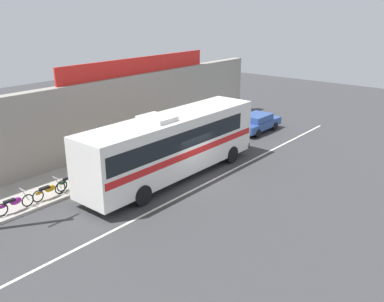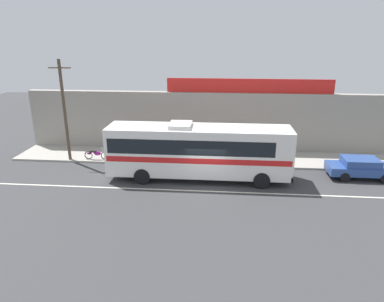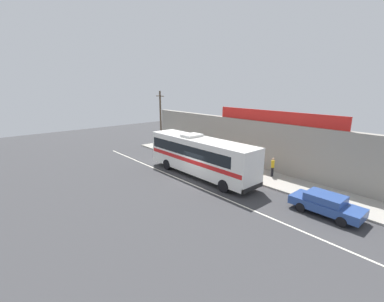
{
  "view_description": "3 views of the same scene",
  "coord_description": "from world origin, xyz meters",
  "px_view_note": "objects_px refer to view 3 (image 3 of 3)",
  "views": [
    {
      "loc": [
        -16.6,
        -13.49,
        9.14
      ],
      "look_at": [
        0.78,
        0.9,
        1.27
      ],
      "focal_mm": 38.96,
      "sensor_mm": 36.0,
      "label": 1
    },
    {
      "loc": [
        0.89,
        -20.26,
        9.17
      ],
      "look_at": [
        -0.96,
        1.06,
        1.96
      ],
      "focal_mm": 32.5,
      "sensor_mm": 36.0,
      "label": 2
    },
    {
      "loc": [
        16.12,
        -14.33,
        8.16
      ],
      "look_at": [
        -1.97,
        1.44,
        2.07
      ],
      "focal_mm": 24.11,
      "sensor_mm": 36.0,
      "label": 3
    }
  ],
  "objects_px": {
    "parked_car": "(326,204)",
    "motorcycle_purple": "(191,155)",
    "motorcycle_green": "(181,153)",
    "motorcycle_black": "(172,150)",
    "pedestrian_near_shop": "(273,166)",
    "utility_pole": "(161,120)",
    "intercity_bus": "(200,154)"
  },
  "relations": [
    {
      "from": "intercity_bus",
      "to": "pedestrian_near_shop",
      "type": "relative_size",
      "value": 6.82
    },
    {
      "from": "pedestrian_near_shop",
      "to": "motorcycle_green",
      "type": "bearing_deg",
      "value": -170.17
    },
    {
      "from": "motorcycle_green",
      "to": "motorcycle_black",
      "type": "bearing_deg",
      "value": -178.89
    },
    {
      "from": "motorcycle_purple",
      "to": "intercity_bus",
      "type": "bearing_deg",
      "value": -32.08
    },
    {
      "from": "motorcycle_black",
      "to": "motorcycle_green",
      "type": "xyz_separation_m",
      "value": [
        1.81,
        0.04,
        0.0
      ]
    },
    {
      "from": "utility_pole",
      "to": "motorcycle_green",
      "type": "distance_m",
      "value": 5.13
    },
    {
      "from": "utility_pole",
      "to": "motorcycle_green",
      "type": "relative_size",
      "value": 4.0
    },
    {
      "from": "intercity_bus",
      "to": "motorcycle_purple",
      "type": "height_order",
      "value": "intercity_bus"
    },
    {
      "from": "utility_pole",
      "to": "motorcycle_black",
      "type": "height_order",
      "value": "utility_pole"
    },
    {
      "from": "motorcycle_green",
      "to": "motorcycle_purple",
      "type": "bearing_deg",
      "value": 7.08
    },
    {
      "from": "parked_car",
      "to": "motorcycle_green",
      "type": "xyz_separation_m",
      "value": [
        -16.96,
        1.62,
        -0.17
      ]
    },
    {
      "from": "motorcycle_green",
      "to": "utility_pole",
      "type": "bearing_deg",
      "value": -177.38
    },
    {
      "from": "motorcycle_black",
      "to": "motorcycle_purple",
      "type": "bearing_deg",
      "value": 3.77
    },
    {
      "from": "intercity_bus",
      "to": "parked_car",
      "type": "bearing_deg",
      "value": 5.78
    },
    {
      "from": "intercity_bus",
      "to": "motorcycle_black",
      "type": "distance_m",
      "value": 8.47
    },
    {
      "from": "motorcycle_black",
      "to": "intercity_bus",
      "type": "bearing_deg",
      "value": -18.8
    },
    {
      "from": "motorcycle_black",
      "to": "pedestrian_near_shop",
      "type": "xyz_separation_m",
      "value": [
        12.66,
        1.92,
        0.59
      ]
    },
    {
      "from": "intercity_bus",
      "to": "utility_pole",
      "type": "relative_size",
      "value": 1.6
    },
    {
      "from": "intercity_bus",
      "to": "parked_car",
      "type": "height_order",
      "value": "intercity_bus"
    },
    {
      "from": "intercity_bus",
      "to": "motorcycle_black",
      "type": "bearing_deg",
      "value": 161.2
    },
    {
      "from": "utility_pole",
      "to": "motorcycle_green",
      "type": "height_order",
      "value": "utility_pole"
    },
    {
      "from": "parked_car",
      "to": "motorcycle_purple",
      "type": "bearing_deg",
      "value": 173.39
    },
    {
      "from": "parked_car",
      "to": "motorcycle_purple",
      "type": "relative_size",
      "value": 2.37
    },
    {
      "from": "motorcycle_green",
      "to": "pedestrian_near_shop",
      "type": "distance_m",
      "value": 11.03
    },
    {
      "from": "utility_pole",
      "to": "motorcycle_green",
      "type": "bearing_deg",
      "value": 2.62
    },
    {
      "from": "pedestrian_near_shop",
      "to": "motorcycle_purple",
      "type": "bearing_deg",
      "value": -169.75
    },
    {
      "from": "intercity_bus",
      "to": "utility_pole",
      "type": "xyz_separation_m",
      "value": [
        -9.9,
        2.54,
        1.91
      ]
    },
    {
      "from": "utility_pole",
      "to": "motorcycle_green",
      "type": "xyz_separation_m",
      "value": [
        3.83,
        0.18,
        -3.41
      ]
    },
    {
      "from": "motorcycle_purple",
      "to": "pedestrian_near_shop",
      "type": "xyz_separation_m",
      "value": [
        9.4,
        1.7,
        0.59
      ]
    },
    {
      "from": "intercity_bus",
      "to": "pedestrian_near_shop",
      "type": "height_order",
      "value": "intercity_bus"
    },
    {
      "from": "utility_pole",
      "to": "motorcycle_purple",
      "type": "height_order",
      "value": "utility_pole"
    },
    {
      "from": "motorcycle_black",
      "to": "utility_pole",
      "type": "bearing_deg",
      "value": -176.02
    }
  ]
}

